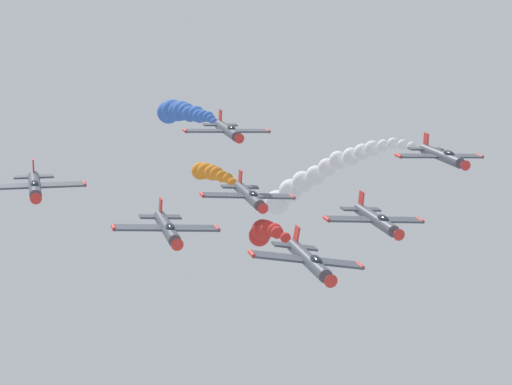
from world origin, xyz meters
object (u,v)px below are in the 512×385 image
airplane_left_inner (376,220)px  airplane_left_outer (249,196)px  airplane_right_outer (442,156)px  airplane_high_slot (228,130)px  airplane_trailing (35,186)px  airplane_right_inner (167,228)px  airplane_lead (309,260)px

airplane_left_inner → airplane_left_outer: (9.72, -9.51, 0.71)m
airplane_right_outer → airplane_high_slot: airplane_high_slot is taller
airplane_left_inner → airplane_left_outer: bearing=-44.4°
airplane_left_outer → airplane_high_slot: airplane_high_slot is taller
airplane_trailing → airplane_left_outer: bearing=-179.4°
airplane_right_inner → airplane_trailing: (11.02, -8.79, 2.56)m
airplane_right_inner → airplane_right_outer: size_ratio=1.00×
airplane_right_inner → airplane_high_slot: size_ratio=1.00×
airplane_lead → airplane_right_outer: 29.56m
airplane_lead → airplane_right_outer: (-20.74, -20.69, 3.95)m
airplane_left_inner → airplane_left_outer: airplane_left_outer is taller
airplane_high_slot → airplane_right_outer: bearing=154.6°
airplane_left_inner → airplane_trailing: bearing=-17.1°
airplane_high_slot → airplane_left_inner: bearing=114.8°
airplane_trailing → airplane_high_slot: bearing=-151.9°
airplane_high_slot → airplane_right_inner: bearing=63.8°
airplane_right_inner → airplane_left_inner: bearing=178.5°
airplane_left_outer → airplane_right_inner: bearing=43.3°
airplane_trailing → airplane_high_slot: size_ratio=1.00×
airplane_right_inner → airplane_trailing: 14.33m
airplane_lead → airplane_high_slot: bearing=-90.1°
airplane_lead → airplane_high_slot: airplane_high_slot is taller
airplane_right_inner → airplane_right_outer: 32.31m
airplane_right_inner → airplane_high_slot: bearing=-116.2°
airplane_left_inner → airplane_high_slot: (9.46, -20.44, 5.59)m
airplane_right_inner → airplane_left_outer: 13.13m
airplane_right_outer → airplane_trailing: (41.52, 1.32, -0.80)m
airplane_lead → airplane_high_slot: (-0.05, -30.51, 5.92)m
airplane_high_slot → airplane_left_outer: bearing=88.6°
airplane_right_inner → airplane_trailing: airplane_trailing is taller
airplane_right_outer → airplane_right_inner: bearing=18.3°
airplane_right_inner → airplane_left_outer: airplane_left_outer is taller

